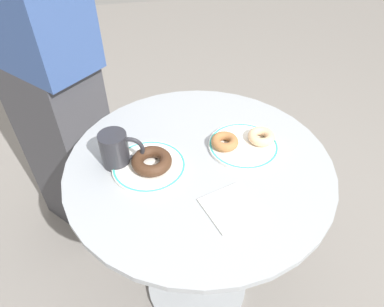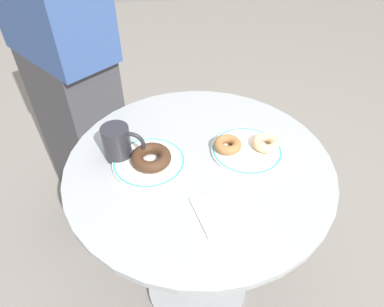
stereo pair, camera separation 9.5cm
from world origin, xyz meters
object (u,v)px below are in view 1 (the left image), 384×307
person_figure (42,65)px  donut_chocolate (152,161)px  donut_cinnamon (225,142)px  cafe_table (198,211)px  coffee_mug (116,149)px  donut_glazed (261,137)px  plate_left (149,166)px  plate_right (243,146)px  paper_napkin (231,207)px

person_figure → donut_chocolate: bearing=-56.6°
donut_chocolate → donut_cinnamon: bearing=10.5°
cafe_table → coffee_mug: size_ratio=6.23×
donut_chocolate → donut_glazed: donut_chocolate is taller
coffee_mug → person_figure: size_ratio=0.07×
cafe_table → plate_left: plate_left is taller
donut_cinnamon → plate_right: bearing=-8.1°
donut_glazed → donut_cinnamon: size_ratio=1.00×
coffee_mug → donut_glazed: bearing=0.1°
paper_napkin → donut_cinnamon: bearing=78.5°
donut_chocolate → paper_napkin: donut_chocolate is taller
cafe_table → donut_glazed: bearing=12.1°
donut_chocolate → paper_napkin: bearing=-46.1°
plate_left → plate_right: same height
donut_chocolate → coffee_mug: bearing=156.4°
plate_right → person_figure: 0.75m
paper_napkin → coffee_mug: coffee_mug is taller
plate_left → plate_right: (0.28, 0.03, 0.00)m
donut_glazed → paper_napkin: bearing=-125.3°
plate_left → person_figure: 0.58m
donut_chocolate → donut_cinnamon: donut_chocolate is taller
coffee_mug → cafe_table: bearing=-10.6°
donut_glazed → coffee_mug: size_ratio=0.66×
plate_right → paper_napkin: plate_right is taller
plate_left → donut_cinnamon: 0.23m
plate_left → person_figure: bearing=122.9°
plate_left → donut_glazed: (0.34, 0.04, 0.02)m
donut_chocolate → person_figure: (-0.32, 0.48, 0.07)m
plate_right → donut_glazed: size_ratio=2.58×
donut_glazed → person_figure: person_figure is taller
plate_left → person_figure: person_figure is taller
coffee_mug → donut_chocolate: bearing=-23.6°
donut_cinnamon → paper_napkin: (-0.04, -0.22, -0.02)m
donut_glazed → plate_left: bearing=-173.9°
plate_right → donut_cinnamon: donut_cinnamon is taller
plate_right → donut_glazed: 0.06m
plate_left → donut_glazed: size_ratio=2.56×
donut_chocolate → coffee_mug: coffee_mug is taller
donut_cinnamon → paper_napkin: bearing=-101.5°
plate_left → donut_cinnamon: (0.23, 0.04, 0.02)m
paper_napkin → person_figure: size_ratio=0.08×
donut_glazed → coffee_mug: 0.42m
person_figure → paper_napkin: bearing=-53.4°
plate_right → coffee_mug: 0.37m
plate_left → donut_cinnamon: bearing=9.2°
cafe_table → person_figure: 0.74m
plate_right → donut_chocolate: size_ratio=1.86×
coffee_mug → person_figure: person_figure is taller
donut_cinnamon → coffee_mug: bearing=-179.8°
donut_glazed → paper_napkin: donut_glazed is taller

